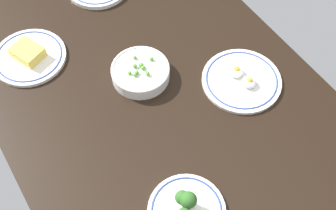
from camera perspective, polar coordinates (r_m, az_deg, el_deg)
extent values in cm
cube|color=black|center=(123.59, 0.00, -1.02)|extent=(151.99, 86.79, 4.00)
cylinder|color=white|center=(127.11, -3.55, 4.17)|extent=(16.66, 16.66, 3.64)
torus|color=white|center=(125.68, -3.60, 4.67)|extent=(16.79, 16.79, 0.80)
sphere|color=#599E38|center=(124.24, -4.05, 4.21)|extent=(1.15, 1.15, 1.15)
sphere|color=#599E38|center=(125.63, -4.29, 5.04)|extent=(1.26, 1.26, 1.26)
sphere|color=#599E38|center=(125.48, -3.51, 5.13)|extent=(1.53, 1.53, 1.53)
sphere|color=#599E38|center=(125.03, -3.22, 4.79)|extent=(1.25, 1.25, 1.25)
sphere|color=#599E38|center=(127.04, -2.15, 5.96)|extent=(1.18, 1.18, 1.18)
sphere|color=#599E38|center=(123.77, -4.24, 3.91)|extent=(1.17, 1.17, 1.17)
sphere|color=#599E38|center=(123.82, -2.48, 4.14)|extent=(1.30, 1.30, 1.30)
sphere|color=#599E38|center=(124.31, -4.98, 4.14)|extent=(1.10, 1.10, 1.10)
sphere|color=#599E38|center=(127.81, -4.13, 6.21)|extent=(1.09, 1.09, 1.09)
cylinder|color=white|center=(138.40, -17.42, 5.90)|extent=(21.76, 21.76, 1.09)
torus|color=#33478C|center=(138.00, -17.48, 6.05)|extent=(19.65, 19.65, 0.50)
cube|color=#F2D14C|center=(136.82, -17.65, 6.47)|extent=(10.61, 9.61, 3.23)
torus|color=#33478C|center=(107.87, 2.42, -13.38)|extent=(17.02, 17.02, 0.50)
cylinder|color=#9EBC72|center=(107.28, 1.80, -12.31)|extent=(1.21, 1.21, 2.43)
sphere|color=#2D6023|center=(104.95, 1.84, -11.82)|extent=(3.46, 3.46, 3.46)
cylinder|color=#9EBC72|center=(106.77, 2.58, -12.70)|extent=(1.43, 1.43, 2.97)
sphere|color=#2D6023|center=(103.95, 2.65, -12.11)|extent=(4.09, 4.09, 4.09)
cylinder|color=white|center=(128.58, 9.44, 3.13)|extent=(22.81, 22.81, 1.00)
torus|color=#33478C|center=(128.19, 9.48, 3.26)|extent=(20.58, 20.58, 0.50)
ellipsoid|color=white|center=(128.25, 8.78, 4.31)|extent=(4.24, 4.24, 2.33)
sphere|color=yellow|center=(127.43, 8.84, 4.60)|extent=(1.69, 1.69, 1.69)
ellipsoid|color=white|center=(126.55, 10.41, 2.90)|extent=(4.05, 4.05, 2.23)
sphere|color=yellow|center=(125.75, 10.48, 3.17)|extent=(1.62, 1.62, 1.62)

